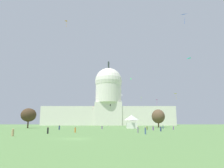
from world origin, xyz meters
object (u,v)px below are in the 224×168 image
(kite_black_low, at_px, (111,105))
(kite_cyan_mid, at_px, (191,60))
(person_purple_front_left, at_px, (153,128))
(tree_east_near, at_px, (159,116))
(person_tan_edge_east, at_px, (13,133))
(kite_orange_high, at_px, (67,21))
(person_purple_front_right, at_px, (102,127))
(tree_west_near, at_px, (29,115))
(person_navy_mid_center, at_px, (60,128))
(kite_red_low, at_px, (94,107))
(kite_turquoise_high, at_px, (97,89))
(kite_white_mid, at_px, (122,95))
(kite_blue_high, at_px, (185,16))
(person_denim_back_right, at_px, (163,127))
(event_tent, at_px, (132,122))
(kite_violet_low, at_px, (127,106))
(kite_pink_high, at_px, (115,73))
(person_olive_back_center, at_px, (147,128))
(person_navy_back_left, at_px, (161,129))
(capitol_building, at_px, (109,104))
(person_purple_lawn_far_right, at_px, (174,128))
(person_black_deep_crowd, at_px, (48,131))
(kite_lime_mid, at_px, (142,98))
(person_grey_mid_right, at_px, (138,130))
(person_orange_near_tree_east, at_px, (76,130))
(kite_green_mid, at_px, (131,79))
(person_denim_near_tent, at_px, (146,131))

(kite_black_low, distance_m, kite_cyan_mid, 78.11)
(kite_black_low, bearing_deg, person_purple_front_left, 112.70)
(tree_east_near, height_order, person_tan_edge_east, tree_east_near)
(kite_orange_high, bearing_deg, person_purple_front_right, -74.22)
(tree_west_near, relative_size, person_navy_mid_center, 5.66)
(person_navy_mid_center, relative_size, kite_red_low, 0.57)
(kite_turquoise_high, bearing_deg, person_navy_mid_center, -7.88)
(kite_black_low, bearing_deg, kite_white_mid, -91.69)
(kite_blue_high, bearing_deg, kite_turquoise_high, -50.17)
(kite_turquoise_high, bearing_deg, person_denim_back_right, 11.93)
(person_tan_edge_east, relative_size, person_navy_mid_center, 0.84)
(event_tent, relative_size, kite_violet_low, 4.44)
(event_tent, bearing_deg, kite_white_mid, 90.75)
(kite_violet_low, distance_m, kite_pink_high, 37.33)
(person_olive_back_center, bearing_deg, person_purple_front_right, 171.10)
(person_purple_front_left, xyz_separation_m, person_navy_back_left, (0.53, -9.59, 0.03))
(kite_white_mid, bearing_deg, kite_violet_low, -28.56)
(capitol_building, bearing_deg, kite_pink_high, -80.07)
(person_denim_back_right, xyz_separation_m, person_purple_lawn_far_right, (1.30, -11.24, -0.11))
(person_purple_front_right, distance_m, kite_black_low, 43.26)
(kite_orange_high, bearing_deg, person_olive_back_center, -73.53)
(person_black_deep_crowd, relative_size, kite_lime_mid, 0.44)
(capitol_building, distance_m, person_purple_front_left, 161.23)
(kite_lime_mid, bearing_deg, kite_blue_high, 115.50)
(person_grey_mid_right, distance_m, kite_pink_high, 149.71)
(kite_black_low, bearing_deg, person_grey_mid_right, 103.41)
(kite_orange_high, bearing_deg, kite_blue_high, -82.70)
(kite_turquoise_high, bearing_deg, tree_west_near, -20.98)
(person_purple_lawn_far_right, height_order, person_navy_back_left, person_navy_back_left)
(event_tent, height_order, person_navy_back_left, event_tent)
(kite_orange_high, bearing_deg, person_purple_lawn_far_right, -70.01)
(kite_red_low, bearing_deg, person_grey_mid_right, -87.57)
(person_orange_near_tree_east, relative_size, kite_green_mid, 0.64)
(person_purple_front_right, height_order, kite_turquoise_high, kite_turquoise_high)
(person_purple_front_right, bearing_deg, kite_turquoise_high, -124.89)
(event_tent, relative_size, person_denim_back_right, 4.33)
(tree_east_near, distance_m, kite_cyan_mid, 68.29)
(person_navy_back_left, bearing_deg, person_denim_near_tent, -24.97)
(event_tent, relative_size, person_purple_front_left, 4.73)
(person_denim_back_right, distance_m, person_olive_back_center, 12.71)
(person_navy_back_left, bearing_deg, kite_pink_high, -176.41)
(kite_white_mid, relative_size, kite_orange_high, 0.24)
(person_black_deep_crowd, height_order, kite_white_mid, kite_white_mid)
(kite_lime_mid, bearing_deg, tree_east_near, 116.09)
(person_orange_near_tree_east, height_order, kite_blue_high, kite_blue_high)
(kite_red_low, bearing_deg, kite_black_low, -82.19)
(event_tent, bearing_deg, kite_turquoise_high, 103.59)
(kite_white_mid, bearing_deg, person_black_deep_crowd, -52.09)
(person_purple_front_left, xyz_separation_m, kite_black_low, (-15.65, 58.41, 12.87))
(person_purple_front_left, height_order, person_navy_mid_center, person_navy_mid_center)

